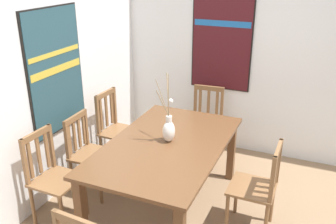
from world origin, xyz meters
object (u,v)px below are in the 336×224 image
at_px(painting_on_back_wall, 55,71).
at_px(chair_2, 116,129).
at_px(dining_table, 167,152).
at_px(chair_0, 52,176).
at_px(chair_3, 259,186).
at_px(chair_5, 205,121).
at_px(centerpiece_vase, 169,129).
at_px(painting_on_side_wall, 222,44).
at_px(chair_1, 89,152).

bearing_deg(painting_on_back_wall, chair_2, -24.09).
height_order(dining_table, chair_0, chair_0).
height_order(chair_2, chair_3, chair_2).
relative_size(chair_5, painting_on_back_wall, 0.71).
relative_size(centerpiece_vase, painting_on_back_wall, 0.56).
bearing_deg(chair_0, painting_on_side_wall, -24.68).
distance_m(chair_5, painting_on_side_wall, 1.01).
relative_size(painting_on_back_wall, painting_on_side_wall, 1.10).
bearing_deg(chair_5, chair_3, -144.03).
bearing_deg(chair_0, dining_table, -58.35).
xyz_separation_m(chair_0, painting_on_side_wall, (2.23, -1.02, 0.94)).
relative_size(centerpiece_vase, chair_1, 0.80).
bearing_deg(chair_1, centerpiece_vase, -85.26).
bearing_deg(painting_on_side_wall, chair_2, 135.55).
height_order(centerpiece_vase, chair_5, centerpiece_vase).
distance_m(chair_3, painting_on_side_wall, 2.05).
distance_m(chair_2, painting_on_back_wall, 1.13).
bearing_deg(chair_3, chair_2, 72.80).
relative_size(chair_2, chair_3, 1.04).
distance_m(dining_table, chair_0, 1.14).
bearing_deg(chair_3, painting_on_side_wall, 28.04).
distance_m(chair_0, chair_2, 1.20).
bearing_deg(dining_table, painting_on_side_wall, -2.26).
relative_size(dining_table, chair_2, 1.88).
xyz_separation_m(dining_table, painting_on_side_wall, (1.63, -0.06, 0.76)).
bearing_deg(chair_1, painting_on_side_wall, -30.67).
bearing_deg(painting_on_side_wall, chair_1, 149.33).
relative_size(chair_2, painting_on_side_wall, 0.81).
bearing_deg(chair_3, centerpiece_vase, 88.66).
distance_m(chair_0, painting_on_back_wall, 1.08).
bearing_deg(chair_2, chair_1, -177.82).
height_order(chair_0, chair_5, chair_0).
bearing_deg(painting_on_side_wall, dining_table, 177.74).
bearing_deg(centerpiece_vase, chair_1, 94.74).
bearing_deg(chair_5, chair_1, 145.65).
distance_m(centerpiece_vase, painting_on_back_wall, 1.33).
distance_m(chair_3, chair_5, 1.58).
xyz_separation_m(chair_0, chair_5, (1.90, -0.95, -0.01)).
bearing_deg(chair_3, chair_0, 108.22).
bearing_deg(centerpiece_vase, chair_3, -91.34).
height_order(chair_2, painting_on_side_wall, painting_on_side_wall).
xyz_separation_m(dining_table, painting_on_back_wall, (-0.04, 1.24, 0.71)).
bearing_deg(painting_on_side_wall, centerpiece_vase, 177.74).
bearing_deg(chair_3, painting_on_back_wall, 91.89).
xyz_separation_m(painting_on_back_wall, painting_on_side_wall, (1.68, -1.30, 0.06)).
xyz_separation_m(chair_0, painting_on_back_wall, (0.55, 0.28, 0.88)).
bearing_deg(painting_on_side_wall, chair_0, 155.32).
distance_m(centerpiece_vase, chair_1, 1.01).
bearing_deg(dining_table, chair_5, 0.38).
height_order(painting_on_back_wall, painting_on_side_wall, same).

